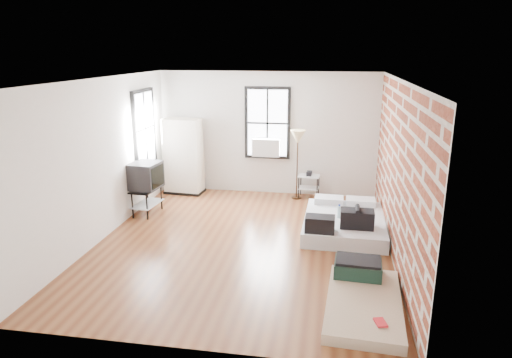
% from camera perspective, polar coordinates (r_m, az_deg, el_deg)
% --- Properties ---
extents(ground, '(6.00, 6.00, 0.00)m').
position_cam_1_polar(ground, '(8.06, -1.61, -7.94)').
color(ground, '#572B16').
rests_on(ground, ground).
extents(room_shell, '(5.02, 6.02, 2.80)m').
position_cam_1_polar(room_shell, '(7.84, 0.46, 4.71)').
color(room_shell, silver).
rests_on(room_shell, ground).
extents(mattress_main, '(1.50, 2.01, 0.63)m').
position_cam_1_polar(mattress_main, '(8.65, 10.94, -5.29)').
color(mattress_main, white).
rests_on(mattress_main, ground).
extents(mattress_bare, '(1.05, 1.84, 0.39)m').
position_cam_1_polar(mattress_bare, '(6.41, 13.14, -13.88)').
color(mattress_bare, '#C1AC8B').
rests_on(mattress_bare, ground).
extents(wardrobe, '(0.92, 0.58, 1.75)m').
position_cam_1_polar(wardrobe, '(10.70, -9.06, 2.79)').
color(wardrobe, black).
rests_on(wardrobe, ground).
extents(side_table, '(0.50, 0.41, 0.62)m').
position_cam_1_polar(side_table, '(10.36, 6.64, -0.15)').
color(side_table, black).
rests_on(side_table, ground).
extents(floor_lamp, '(0.33, 0.33, 1.56)m').
position_cam_1_polar(floor_lamp, '(10.10, 5.25, 4.81)').
color(floor_lamp, '#321E10').
rests_on(floor_lamp, ground).
extents(tv_stand, '(0.59, 0.80, 1.08)m').
position_cam_1_polar(tv_stand, '(9.46, -13.60, 0.21)').
color(tv_stand, black).
rests_on(tv_stand, ground).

